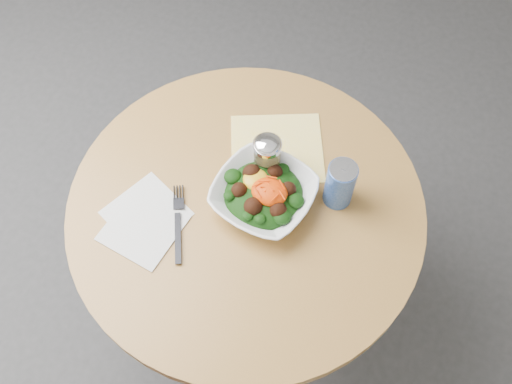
# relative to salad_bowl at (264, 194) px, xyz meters

# --- Properties ---
(ground) EXTENTS (6.00, 6.00, 0.00)m
(ground) POSITION_rel_salad_bowl_xyz_m (-0.04, -0.03, -0.78)
(ground) COLOR #323235
(ground) RESTS_ON ground
(table) EXTENTS (0.90, 0.90, 0.75)m
(table) POSITION_rel_salad_bowl_xyz_m (-0.04, -0.03, -0.23)
(table) COLOR black
(table) RESTS_ON ground
(cloth_napkin) EXTENTS (0.31, 0.30, 0.00)m
(cloth_napkin) POSITION_rel_salad_bowl_xyz_m (-0.02, 0.16, -0.03)
(cloth_napkin) COLOR yellow
(cloth_napkin) RESTS_ON table
(paper_napkins) EXTENTS (0.23, 0.25, 0.00)m
(paper_napkins) POSITION_rel_salad_bowl_xyz_m (-0.25, -0.16, -0.03)
(paper_napkins) COLOR silver
(paper_napkins) RESTS_ON table
(salad_bowl) EXTENTS (0.28, 0.28, 0.09)m
(salad_bowl) POSITION_rel_salad_bowl_xyz_m (0.00, 0.00, 0.00)
(salad_bowl) COLOR white
(salad_bowl) RESTS_ON table
(fork) EXTENTS (0.11, 0.20, 0.00)m
(fork) POSITION_rel_salad_bowl_xyz_m (-0.17, -0.13, -0.03)
(fork) COLOR black
(fork) RESTS_ON table
(spice_shaker) EXTENTS (0.07, 0.07, 0.13)m
(spice_shaker) POSITION_rel_salad_bowl_xyz_m (-0.03, 0.09, 0.03)
(spice_shaker) COLOR silver
(spice_shaker) RESTS_ON table
(beverage_can) EXTENTS (0.07, 0.07, 0.14)m
(beverage_can) POSITION_rel_salad_bowl_xyz_m (0.17, 0.08, 0.03)
(beverage_can) COLOR #0D3094
(beverage_can) RESTS_ON table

